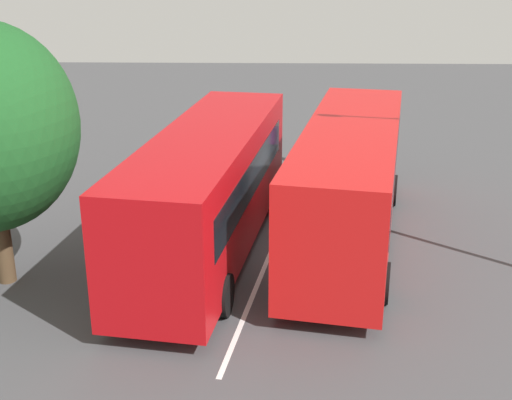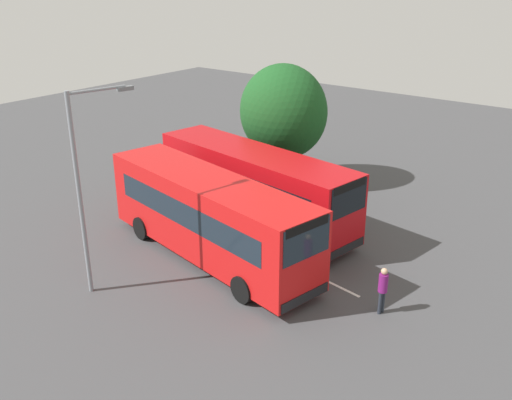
% 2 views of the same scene
% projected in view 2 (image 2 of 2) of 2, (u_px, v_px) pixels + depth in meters
% --- Properties ---
extents(ground_plane, '(66.12, 66.12, 0.00)m').
position_uv_depth(ground_plane, '(238.00, 238.00, 24.83)').
color(ground_plane, '#424244').
extents(bus_far_left, '(10.86, 4.41, 3.42)m').
position_uv_depth(bus_far_left, '(210.00, 216.00, 22.43)').
color(bus_far_left, red).
rests_on(bus_far_left, ground).
extents(bus_center_left, '(10.84, 4.04, 3.42)m').
position_uv_depth(bus_center_left, '(255.00, 184.00, 25.66)').
color(bus_center_left, '#B70C11').
rests_on(bus_center_left, ground).
extents(pedestrian, '(0.37, 0.37, 1.71)m').
position_uv_depth(pedestrian, '(383.00, 287.00, 19.08)').
color(pedestrian, '#232833').
rests_on(pedestrian, ground).
extents(street_lamp, '(0.69, 2.37, 7.32)m').
position_uv_depth(street_lamp, '(84.00, 181.00, 19.33)').
color(street_lamp, gray).
rests_on(street_lamp, ground).
extents(depot_tree, '(4.72, 4.25, 6.46)m').
position_uv_depth(depot_tree, '(283.00, 112.00, 29.65)').
color(depot_tree, '#4C3823').
rests_on(depot_tree, ground).
extents(lane_stripe_outer_left, '(13.01, 2.27, 0.01)m').
position_uv_depth(lane_stripe_outer_left, '(238.00, 238.00, 24.83)').
color(lane_stripe_outer_left, silver).
rests_on(lane_stripe_outer_left, ground).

